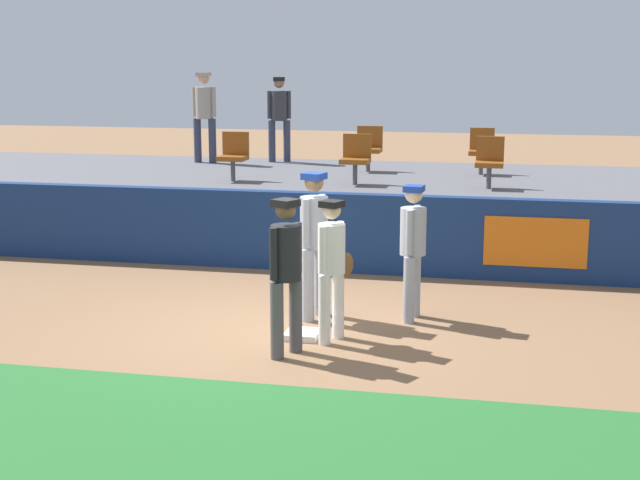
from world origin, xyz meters
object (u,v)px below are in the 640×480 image
player_runner_visitor (413,243)px  seat_front_left (234,153)px  seat_front_right (490,159)px  player_umpire (286,266)px  seat_back_right (482,148)px  first_base (302,335)px  spectator_hooded (204,111)px  spectator_capped (279,113)px  seat_back_center (369,146)px  seat_front_center (356,156)px  player_fielder_home (332,261)px  player_coach_visitor (314,235)px

player_runner_visitor → seat_front_left: 5.28m
player_runner_visitor → seat_front_right: bearing=175.8°
player_umpire → seat_back_right: bearing=-167.0°
first_base → player_umpire: player_umpire is taller
seat_front_left → seat_back_right: same height
spectator_hooded → spectator_capped: 1.51m
seat_back_center → spectator_hooded: 3.59m
spectator_hooded → seat_back_right: bearing=176.2°
seat_back_right → seat_back_center: bearing=180.0°
seat_back_right → spectator_hooded: (-5.55, 0.69, 0.58)m
seat_back_right → spectator_hooded: 5.63m
seat_front_right → seat_front_center: (-2.22, 0.00, 0.00)m
seat_front_center → spectator_capped: (-2.10, 2.93, 0.52)m
player_umpire → player_fielder_home: bearing=174.4°
player_fielder_home → seat_front_center: 5.03m
player_fielder_home → player_umpire: size_ratio=0.94×
first_base → seat_front_center: size_ratio=0.48×
player_umpire → seat_front_right: 5.96m
player_coach_visitor → player_umpire: (0.02, -1.53, -0.06)m
seat_front_center → first_base: bearing=-87.4°
player_fielder_home → seat_front_left: seat_front_left is taller
seat_front_right → seat_front_left: size_ratio=1.00×
spectator_hooded → player_coach_visitor: bearing=122.9°
player_coach_visitor → seat_front_left: size_ratio=2.24×
player_coach_visitor → first_base: bearing=18.2°
spectator_capped → seat_back_right: bearing=148.1°
player_fielder_home → player_coach_visitor: size_ratio=0.89×
player_umpire → spectator_hooded: bearing=-128.3°
player_runner_visitor → seat_front_right: size_ratio=2.06×
player_fielder_home → spectator_hooded: spectator_hooded is taller
seat_front_right → seat_front_center: same height
player_umpire → seat_front_center: 5.61m
seat_back_right → player_umpire: bearing=-103.9°
seat_back_right → spectator_hooded: size_ratio=0.46×
player_coach_visitor → seat_front_right: seat_front_right is taller
seat_back_right → player_runner_visitor: bearing=-96.1°
player_umpire → seat_front_center: (-0.19, 5.57, 0.62)m
player_fielder_home → seat_front_center: (-0.59, 4.95, 0.68)m
seat_back_right → spectator_hooded: spectator_hooded is taller
first_base → spectator_hooded: bearing=116.9°
player_umpire → spectator_capped: size_ratio=1.04×
seat_front_right → spectator_hooded: (-5.76, 2.49, 0.58)m
first_base → player_runner_visitor: player_runner_visitor is taller
player_umpire → seat_back_center: size_ratio=2.12×
player_fielder_home → player_umpire: bearing=-11.3°
player_coach_visitor → player_umpire: 1.53m
player_coach_visitor → spectator_hooded: bearing=-135.4°
player_coach_visitor → seat_front_center: (-0.17, 4.04, 0.56)m
player_fielder_home → player_runner_visitor: 1.36m
spectator_capped → seat_back_center: bearing=134.4°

